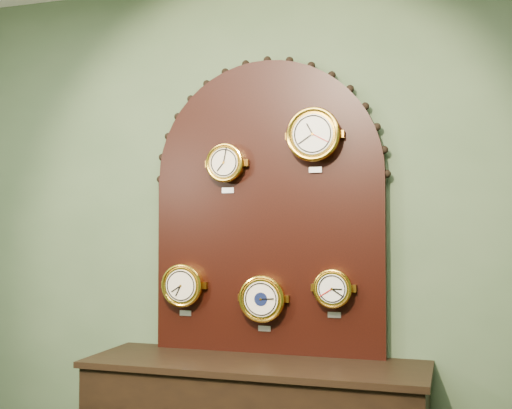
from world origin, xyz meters
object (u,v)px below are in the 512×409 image
(display_board, at_px, (267,197))
(arabic_clock, at_px, (314,135))
(roman_clock, at_px, (226,163))
(hygrometer, at_px, (183,285))
(barometer, at_px, (263,299))
(tide_clock, at_px, (333,288))

(display_board, height_order, arabic_clock, display_board)
(roman_clock, distance_m, hygrometer, 0.68)
(arabic_clock, height_order, barometer, arabic_clock)
(barometer, bearing_deg, display_board, 84.66)
(roman_clock, relative_size, tide_clock, 1.04)
(barometer, bearing_deg, roman_clock, 179.70)
(hygrometer, relative_size, barometer, 0.96)
(tide_clock, bearing_deg, hygrometer, -179.93)
(roman_clock, relative_size, barometer, 0.88)
(roman_clock, distance_m, tide_clock, 0.84)
(display_board, distance_m, arabic_clock, 0.40)
(display_board, xyz_separation_m, hygrometer, (-0.44, -0.07, -0.46))
(arabic_clock, bearing_deg, tide_clock, 1.23)
(hygrometer, distance_m, tide_clock, 0.79)
(roman_clock, xyz_separation_m, arabic_clock, (0.46, -0.00, 0.13))
(barometer, xyz_separation_m, tide_clock, (0.36, 0.00, 0.06))
(arabic_clock, bearing_deg, roman_clock, 179.79)
(roman_clock, relative_size, hygrometer, 0.92)
(display_board, bearing_deg, tide_clock, -10.59)
(display_board, distance_m, roman_clock, 0.28)
(roman_clock, bearing_deg, arabic_clock, -0.21)
(arabic_clock, height_order, hygrometer, arabic_clock)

